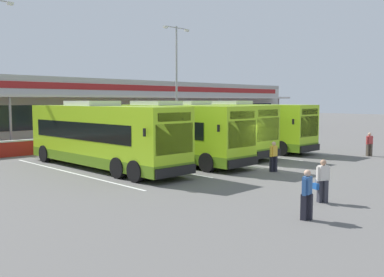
% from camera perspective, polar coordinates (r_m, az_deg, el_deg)
% --- Properties ---
extents(ground_plane, '(200.00, 200.00, 0.00)m').
position_cam_1_polar(ground_plane, '(24.28, 8.70, -3.89)').
color(ground_plane, '#605E5B').
extents(terminal_building, '(70.00, 13.00, 6.00)m').
position_cam_1_polar(terminal_building, '(45.49, -19.61, 3.88)').
color(terminal_building, '#B7B7B2').
rests_on(terminal_building, ground).
extents(red_barrier_wall, '(60.00, 0.40, 1.10)m').
position_cam_1_polar(red_barrier_wall, '(34.79, -10.80, -0.27)').
color(red_barrier_wall, maroon).
rests_on(red_barrier_wall, ground).
extents(coach_bus_leftmost, '(2.99, 12.16, 3.78)m').
position_cam_1_polar(coach_bus_leftmost, '(24.06, -12.11, 0.26)').
color(coach_bus_leftmost, '#9ED11E').
rests_on(coach_bus_leftmost, ground).
extents(coach_bus_left_centre, '(2.99, 12.16, 3.78)m').
position_cam_1_polar(coach_bus_left_centre, '(26.37, -3.50, 0.78)').
color(coach_bus_left_centre, '#9ED11E').
rests_on(coach_bus_left_centre, ground).
extents(coach_bus_centre, '(2.99, 12.16, 3.78)m').
position_cam_1_polar(coach_bus_centre, '(29.93, 0.72, 1.31)').
color(coach_bus_centre, '#9ED11E').
rests_on(coach_bus_centre, ground).
extents(coach_bus_right_centre, '(2.99, 12.16, 3.78)m').
position_cam_1_polar(coach_bus_right_centre, '(33.15, 6.52, 1.65)').
color(coach_bus_right_centre, '#9ED11E').
rests_on(coach_bus_right_centre, ground).
extents(bay_stripe_far_west, '(0.14, 13.00, 0.01)m').
position_cam_1_polar(bay_stripe_far_west, '(23.33, -16.30, -4.40)').
color(bay_stripe_far_west, silver).
rests_on(bay_stripe_far_west, ground).
extents(bay_stripe_west, '(0.14, 13.00, 0.01)m').
position_cam_1_polar(bay_stripe_west, '(25.56, -7.97, -3.42)').
color(bay_stripe_west, silver).
rests_on(bay_stripe_west, ground).
extents(bay_stripe_mid_west, '(0.14, 13.00, 0.01)m').
position_cam_1_polar(bay_stripe_mid_west, '(28.24, -1.12, -2.56)').
color(bay_stripe_mid_west, silver).
rests_on(bay_stripe_mid_west, ground).
extents(bay_stripe_centre, '(0.14, 13.00, 0.01)m').
position_cam_1_polar(bay_stripe_centre, '(31.25, 4.48, -1.82)').
color(bay_stripe_centre, silver).
rests_on(bay_stripe_centre, ground).
extents(bay_stripe_mid_east, '(0.14, 13.00, 0.01)m').
position_cam_1_polar(bay_stripe_mid_east, '(34.52, 9.05, -1.21)').
color(bay_stripe_mid_east, silver).
rests_on(bay_stripe_mid_east, ground).
extents(pedestrian_with_handbag, '(0.63, 0.50, 1.62)m').
position_cam_1_polar(pedestrian_with_handbag, '(16.42, 17.25, -5.38)').
color(pedestrian_with_handbag, '#33333D').
rests_on(pedestrian_with_handbag, ground).
extents(pedestrian_in_dark_coat, '(0.54, 0.29, 1.62)m').
position_cam_1_polar(pedestrian_in_dark_coat, '(13.93, 15.31, -7.13)').
color(pedestrian_in_dark_coat, black).
rests_on(pedestrian_in_dark_coat, ground).
extents(pedestrian_near_bin, '(0.54, 0.32, 1.62)m').
position_cam_1_polar(pedestrian_near_bin, '(22.85, 10.99, -2.28)').
color(pedestrian_near_bin, black).
rests_on(pedestrian_near_bin, ground).
extents(pedestrian_approaching_bus, '(0.53, 0.39, 1.62)m').
position_cam_1_polar(pedestrian_approaching_bus, '(31.21, 22.91, -0.62)').
color(pedestrian_approaching_bus, '#4C4238').
rests_on(pedestrian_approaching_bus, ground).
extents(lamp_post_centre, '(3.24, 0.28, 11.00)m').
position_cam_1_polar(lamp_post_centre, '(41.70, -2.11, 8.59)').
color(lamp_post_centre, '#9E9EA3').
rests_on(lamp_post_centre, ground).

